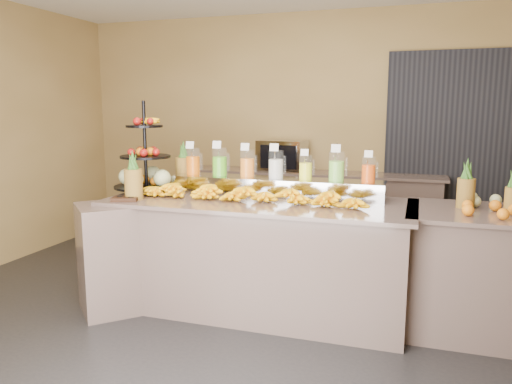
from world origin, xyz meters
The scene contains 20 objects.
ground centered at (0.00, 0.00, 0.00)m, with size 6.00×6.00×0.00m, color black.
room_envelope centered at (0.19, 0.79, 1.88)m, with size 6.04×5.02×2.82m.
buffet_counter centered at (-0.12, 0.26, 0.47)m, with size 2.75×1.25×0.93m.
right_counter centered at (1.70, 0.40, 0.47)m, with size 1.08×0.88×0.93m.
back_ledge centered at (0.00, 2.25, 0.47)m, with size 3.10×0.55×0.93m.
pitcher_tray centered at (0.07, 0.58, 1.01)m, with size 1.85×0.30×0.15m, color gray.
juice_pitcher_orange_a centered at (-0.71, 0.58, 1.19)m, with size 0.13×0.13×0.31m.
juice_pitcher_green centered at (-0.45, 0.58, 1.19)m, with size 0.13×0.14×0.32m.
juice_pitcher_orange_b centered at (-0.19, 0.58, 1.18)m, with size 0.13×0.13×0.31m.
juice_pitcher_milk centered at (0.07, 0.58, 1.19)m, with size 0.13×0.13×0.31m.
juice_pitcher_lemon centered at (0.33, 0.58, 1.17)m, with size 0.11×0.12×0.27m.
juice_pitcher_lime centered at (0.59, 0.58, 1.19)m, with size 0.13×0.14×0.32m.
juice_pitcher_orange_c centered at (0.85, 0.58, 1.17)m, with size 0.11×0.12×0.27m.
banana_heap centered at (-0.07, 0.28, 1.00)m, with size 1.94×0.18×0.16m.
fruit_stand centered at (-1.07, 0.42, 1.14)m, with size 0.73×0.73×0.81m.
condiment_caddy centered at (-1.03, -0.05, 0.95)m, with size 0.21×0.16×0.03m, color black.
pineapple_left_a centered at (-0.99, 0.02, 1.08)m, with size 0.15×0.15×0.41m.
pineapple_left_b centered at (-0.86, 0.70, 1.10)m, with size 0.16×0.16×0.45m.
right_fruit_pile centered at (1.71, 0.37, 1.00)m, with size 0.42×0.40×0.22m.
oven_warmer centered at (-0.33, 2.25, 1.11)m, with size 0.55×0.38×0.37m, color gray.
Camera 1 is at (1.23, -3.51, 1.68)m, focal length 35.00 mm.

